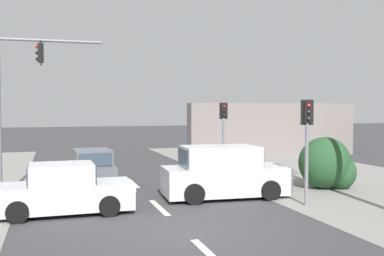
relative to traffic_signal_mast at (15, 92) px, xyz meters
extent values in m
plane|color=#3A3A3D|center=(4.59, -5.72, -3.83)|extent=(140.00, 140.00, 0.00)
cube|color=silver|center=(4.59, -7.72, -3.83)|extent=(0.20, 2.40, 0.01)
cube|color=silver|center=(4.59, -2.72, -3.83)|extent=(0.20, 2.40, 0.01)
cube|color=silver|center=(4.59, 2.28, -3.83)|extent=(0.20, 2.40, 0.01)
cylinder|color=slate|center=(1.26, -0.02, 1.87)|extent=(3.60, 0.17, 0.11)
cube|color=black|center=(0.90, -0.01, 1.42)|extent=(0.20, 0.26, 0.68)
cube|color=black|center=(0.90, -0.01, 1.42)|extent=(0.05, 0.44, 0.84)
sphere|color=red|center=(0.78, -0.01, 1.64)|extent=(0.13, 0.13, 0.13)
sphere|color=black|center=(0.78, -0.01, 1.42)|extent=(0.13, 0.13, 0.13)
sphere|color=black|center=(0.78, -0.01, 1.20)|extent=(0.13, 0.13, 0.13)
cylinder|color=slate|center=(9.35, -3.95, -2.43)|extent=(0.12, 0.12, 2.80)
cube|color=black|center=(9.35, -3.95, -0.69)|extent=(0.29, 0.23, 0.68)
cube|color=black|center=(9.35, -3.95, -0.69)|extent=(0.44, 0.10, 0.84)
sphere|color=red|center=(9.33, -4.07, -0.47)|extent=(0.13, 0.13, 0.13)
sphere|color=black|center=(9.33, -4.07, -0.69)|extent=(0.13, 0.13, 0.13)
sphere|color=black|center=(9.33, -4.07, -0.91)|extent=(0.13, 0.13, 0.13)
cylinder|color=slate|center=(9.73, 4.63, -2.43)|extent=(0.12, 0.12, 2.80)
cube|color=black|center=(9.73, 4.63, -0.69)|extent=(0.26, 0.21, 0.68)
cube|color=black|center=(9.73, 4.63, -0.69)|extent=(0.44, 0.05, 0.84)
sphere|color=red|center=(9.73, 4.51, -0.47)|extent=(0.13, 0.13, 0.13)
sphere|color=black|center=(9.73, 4.51, -0.69)|extent=(0.13, 0.13, 0.13)
sphere|color=black|center=(9.73, 4.51, -0.91)|extent=(0.13, 0.13, 0.13)
ellipsoid|color=#234C28|center=(11.80, -1.34, -2.78)|extent=(2.15, 1.93, 2.11)
ellipsoid|color=#234C28|center=(12.40, -1.67, -3.15)|extent=(1.18, 1.07, 1.37)
cube|color=gray|center=(15.59, 10.28, -2.03)|extent=(12.00, 1.00, 3.60)
cube|color=silver|center=(1.57, -2.64, -3.29)|extent=(4.21, 1.74, 0.80)
cube|color=silver|center=(1.52, -2.64, -2.58)|extent=(1.91, 1.58, 0.62)
cube|color=#384756|center=(2.49, -2.63, -2.58)|extent=(0.07, 1.44, 0.53)
cube|color=#384756|center=(0.55, -2.65, -2.58)|extent=(0.07, 1.40, 0.50)
cube|color=white|center=(3.69, -2.62, -3.11)|extent=(0.05, 1.45, 0.14)
cylinder|color=black|center=(2.86, -1.78, -3.51)|extent=(0.64, 0.20, 0.64)
cylinder|color=black|center=(2.88, -3.48, -3.51)|extent=(0.64, 0.20, 0.64)
cylinder|color=black|center=(0.26, -1.80, -3.51)|extent=(0.64, 0.20, 0.64)
cylinder|color=black|center=(0.27, -3.50, -3.51)|extent=(0.64, 0.20, 0.64)
cube|color=slate|center=(2.85, 2.54, -3.32)|extent=(1.76, 3.67, 0.76)
cube|color=slate|center=(2.87, 2.24, -2.62)|extent=(1.56, 1.96, 0.64)
cube|color=#384756|center=(2.82, 3.21, -2.62)|extent=(1.36, 0.12, 0.54)
cube|color=#384756|center=(2.91, 1.27, -2.62)|extent=(1.33, 0.12, 0.51)
cube|color=white|center=(2.77, 4.36, -3.15)|extent=(1.36, 0.10, 0.14)
cylinder|color=black|center=(2.00, 3.62, -3.53)|extent=(0.21, 0.61, 0.60)
cylinder|color=black|center=(3.60, 3.69, -3.53)|extent=(0.21, 0.61, 0.60)
cylinder|color=black|center=(2.10, 1.39, -3.53)|extent=(0.21, 0.61, 0.60)
cylinder|color=black|center=(3.70, 1.46, -3.53)|extent=(0.21, 0.61, 0.60)
cube|color=silver|center=(7.29, -1.80, -3.20)|extent=(4.61, 2.12, 1.00)
cube|color=silver|center=(7.09, -1.79, -2.32)|extent=(2.80, 1.89, 0.76)
cube|color=#384756|center=(8.45, -1.87, -2.32)|extent=(0.16, 1.58, 0.65)
cube|color=#384756|center=(5.72, -1.70, -2.32)|extent=(0.16, 1.55, 0.61)
cube|color=white|center=(9.55, -1.94, -2.97)|extent=(0.14, 1.56, 0.14)
cylinder|color=black|center=(8.74, -0.97, -3.47)|extent=(0.73, 0.27, 0.72)
cylinder|color=black|center=(8.62, -2.81, -3.47)|extent=(0.73, 0.27, 0.72)
cylinder|color=black|center=(5.95, -0.79, -3.47)|extent=(0.73, 0.27, 0.72)
cylinder|color=black|center=(5.84, -2.63, -3.47)|extent=(0.73, 0.27, 0.72)
camera|label=1|loc=(1.25, -17.03, -0.55)|focal=42.00mm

